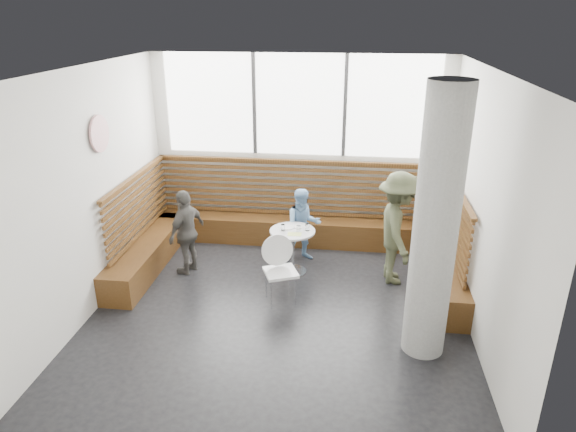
# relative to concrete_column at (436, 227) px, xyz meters

# --- Properties ---
(room) EXTENTS (5.00, 5.00, 3.20)m
(room) POSITION_rel_concrete_column_xyz_m (-1.85, 0.60, 0.00)
(room) COLOR silver
(room) RESTS_ON ground
(booth) EXTENTS (5.00, 2.50, 1.44)m
(booth) POSITION_rel_concrete_column_xyz_m (-1.85, 2.37, -1.19)
(booth) COLOR #432810
(booth) RESTS_ON ground
(concrete_column) EXTENTS (0.50, 0.50, 3.20)m
(concrete_column) POSITION_rel_concrete_column_xyz_m (0.00, 0.00, 0.00)
(concrete_column) COLOR gray
(concrete_column) RESTS_ON ground
(wall_art) EXTENTS (0.03, 0.50, 0.50)m
(wall_art) POSITION_rel_concrete_column_xyz_m (-4.31, 1.00, 0.70)
(wall_art) COLOR white
(wall_art) RESTS_ON room
(cafe_table) EXTENTS (0.70, 0.70, 0.72)m
(cafe_table) POSITION_rel_concrete_column_xyz_m (-1.80, 1.73, -1.09)
(cafe_table) COLOR silver
(cafe_table) RESTS_ON ground
(cafe_chair) EXTENTS (0.45, 0.44, 0.94)m
(cafe_chair) POSITION_rel_concrete_column_xyz_m (-1.86, 0.92, -1.05)
(cafe_chair) COLOR white
(cafe_chair) RESTS_ON ground
(adult_man) EXTENTS (0.74, 1.16, 1.71)m
(adult_man) POSITION_rel_concrete_column_xyz_m (-0.24, 1.68, -0.75)
(adult_man) COLOR #434930
(adult_man) RESTS_ON ground
(child_back) EXTENTS (0.70, 0.62, 1.22)m
(child_back) POSITION_rel_concrete_column_xyz_m (-1.68, 2.20, -0.99)
(child_back) COLOR #7EACDA
(child_back) RESTS_ON ground
(child_left) EXTENTS (0.58, 0.85, 1.34)m
(child_left) POSITION_rel_concrete_column_xyz_m (-3.41, 1.57, -0.93)
(child_left) COLOR #524F4A
(child_left) RESTS_ON ground
(plate_near) EXTENTS (0.21, 0.21, 0.01)m
(plate_near) POSITION_rel_concrete_column_xyz_m (-1.89, 1.82, -0.88)
(plate_near) COLOR white
(plate_near) RESTS_ON cafe_table
(plate_far) EXTENTS (0.18, 0.18, 0.01)m
(plate_far) POSITION_rel_concrete_column_xyz_m (-1.73, 1.89, -0.88)
(plate_far) COLOR white
(plate_far) RESTS_ON cafe_table
(glass_left) EXTENTS (0.06, 0.06, 0.10)m
(glass_left) POSITION_rel_concrete_column_xyz_m (-1.94, 1.70, -0.83)
(glass_left) COLOR white
(glass_left) RESTS_ON cafe_table
(glass_mid) EXTENTS (0.07, 0.07, 0.10)m
(glass_mid) POSITION_rel_concrete_column_xyz_m (-1.70, 1.68, -0.83)
(glass_mid) COLOR white
(glass_mid) RESTS_ON cafe_table
(glass_right) EXTENTS (0.07, 0.07, 0.11)m
(glass_right) POSITION_rel_concrete_column_xyz_m (-1.57, 1.76, -0.83)
(glass_right) COLOR white
(glass_right) RESTS_ON cafe_table
(menu_card) EXTENTS (0.21, 0.16, 0.00)m
(menu_card) POSITION_rel_concrete_column_xyz_m (-1.75, 1.59, -0.88)
(menu_card) COLOR #A5C64C
(menu_card) RESTS_ON cafe_table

